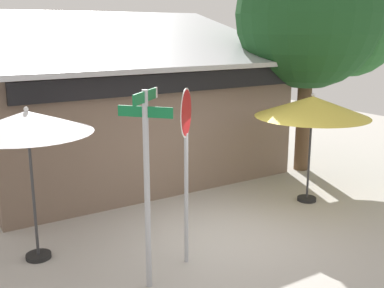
{
  "coord_description": "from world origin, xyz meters",
  "views": [
    {
      "loc": [
        -5.06,
        -6.91,
        3.96
      ],
      "look_at": [
        0.07,
        1.2,
        1.6
      ],
      "focal_mm": 43.99,
      "sensor_mm": 36.0,
      "label": 1
    }
  ],
  "objects_px": {
    "patio_umbrella_mustard_center": "(312,107)",
    "patio_umbrella_ivory_left": "(27,123)",
    "street_sign_post": "(147,171)",
    "stop_sign": "(186,143)",
    "shade_tree": "(318,18)"
  },
  "relations": [
    {
      "from": "patio_umbrella_ivory_left",
      "to": "shade_tree",
      "type": "bearing_deg",
      "value": 9.56
    },
    {
      "from": "street_sign_post",
      "to": "patio_umbrella_mustard_center",
      "type": "height_order",
      "value": "street_sign_post"
    },
    {
      "from": "street_sign_post",
      "to": "patio_umbrella_ivory_left",
      "type": "distance_m",
      "value": 2.31
    },
    {
      "from": "street_sign_post",
      "to": "patio_umbrella_mustard_center",
      "type": "relative_size",
      "value": 1.2
    },
    {
      "from": "street_sign_post",
      "to": "stop_sign",
      "type": "relative_size",
      "value": 1.02
    },
    {
      "from": "stop_sign",
      "to": "patio_umbrella_ivory_left",
      "type": "height_order",
      "value": "stop_sign"
    },
    {
      "from": "patio_umbrella_mustard_center",
      "to": "shade_tree",
      "type": "relative_size",
      "value": 0.41
    },
    {
      "from": "patio_umbrella_mustard_center",
      "to": "stop_sign",
      "type": "bearing_deg",
      "value": -165.45
    },
    {
      "from": "patio_umbrella_ivory_left",
      "to": "patio_umbrella_mustard_center",
      "type": "relative_size",
      "value": 1.05
    },
    {
      "from": "patio_umbrella_ivory_left",
      "to": "stop_sign",
      "type": "bearing_deg",
      "value": -35.12
    },
    {
      "from": "patio_umbrella_mustard_center",
      "to": "patio_umbrella_ivory_left",
      "type": "bearing_deg",
      "value": 175.52
    },
    {
      "from": "patio_umbrella_mustard_center",
      "to": "street_sign_post",
      "type": "bearing_deg",
      "value": -164.08
    },
    {
      "from": "street_sign_post",
      "to": "patio_umbrella_mustard_center",
      "type": "distance_m",
      "value": 5.1
    },
    {
      "from": "stop_sign",
      "to": "shade_tree",
      "type": "relative_size",
      "value": 0.48
    },
    {
      "from": "stop_sign",
      "to": "patio_umbrella_ivory_left",
      "type": "distance_m",
      "value": 2.65
    }
  ]
}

